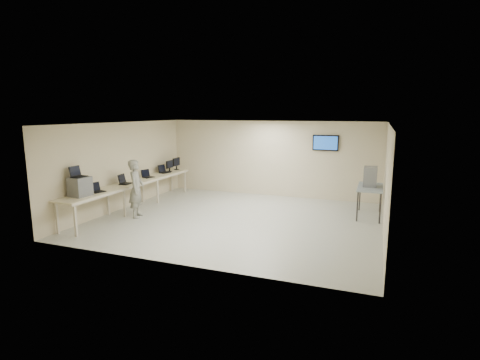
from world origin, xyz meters
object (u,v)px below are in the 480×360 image
(equipment_box, at_px, (80,187))
(soldier, at_px, (136,189))
(workbench, at_px, (134,184))
(side_table, at_px, (370,189))

(equipment_box, xyz_separation_m, soldier, (0.71, 1.47, -0.29))
(equipment_box, relative_size, soldier, 0.30)
(equipment_box, bearing_deg, workbench, 93.24)
(soldier, bearing_deg, equipment_box, 134.58)
(side_table, bearing_deg, equipment_box, -151.40)
(workbench, height_order, side_table, side_table)
(soldier, relative_size, side_table, 1.13)
(workbench, height_order, equipment_box, equipment_box)
(soldier, bearing_deg, workbench, 20.43)
(equipment_box, bearing_deg, side_table, 33.44)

